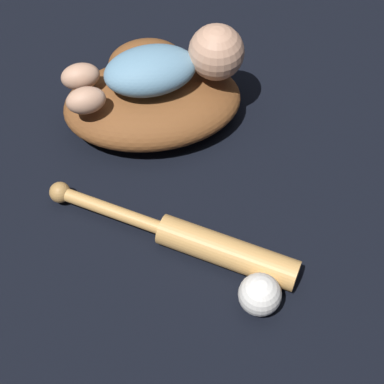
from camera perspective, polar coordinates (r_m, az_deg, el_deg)
The scene contains 5 objects.
ground_plane at distance 1.32m, azimuth -1.87°, elevation 5.28°, with size 6.00×6.00×0.00m, color black.
baseball_glove at distance 1.32m, azimuth -3.62°, elevation 8.52°, with size 0.42×0.36×0.10m.
baby_figure at distance 1.25m, azimuth -2.14°, elevation 11.18°, with size 0.36×0.18×0.11m.
baseball_bat at distance 1.14m, azimuth 0.70°, elevation -4.48°, with size 0.33×0.40×0.06m.
baseball at distance 1.09m, azimuth 6.05°, elevation -9.05°, with size 0.07×0.07×0.07m.
Camera 1 is at (-0.37, -0.77, 1.01)m, focal length 60.00 mm.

